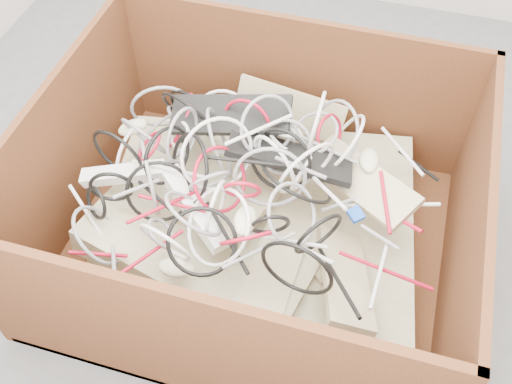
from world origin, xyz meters
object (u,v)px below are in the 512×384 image
(cardboard_box, at_px, (249,224))
(power_strip_right, at_px, (195,208))
(power_strip_left, at_px, (123,174))
(vga_plug, at_px, (356,214))

(cardboard_box, xyz_separation_m, power_strip_right, (-0.13, -0.13, 0.20))
(power_strip_left, xyz_separation_m, vga_plug, (0.73, 0.06, -0.02))
(power_strip_left, relative_size, power_strip_right, 0.93)
(cardboard_box, relative_size, power_strip_right, 4.28)
(power_strip_left, height_order, vga_plug, power_strip_left)
(power_strip_left, xyz_separation_m, power_strip_right, (0.26, -0.06, -0.00))
(power_strip_left, distance_m, power_strip_right, 0.27)
(vga_plug, bearing_deg, cardboard_box, -134.70)
(power_strip_right, height_order, vga_plug, power_strip_right)
(cardboard_box, relative_size, power_strip_left, 4.60)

